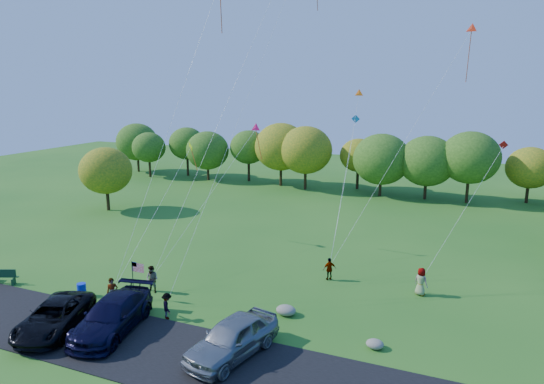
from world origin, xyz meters
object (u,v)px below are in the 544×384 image
Objects in this scene: flyer_a at (112,293)px; flyer_c at (167,306)px; flyer_d at (330,269)px; flyer_b at (152,279)px; trash_barrel at (82,290)px; flyer_e at (421,282)px; park_bench at (3,276)px; minivan_navy at (112,315)px; minivan_silver at (232,338)px; minivan_dark at (54,317)px.

flyer_c is at bearing -43.60° from flyer_a.
flyer_b is at bearing -4.05° from flyer_d.
flyer_b is 2.15× the size of trash_barrel.
flyer_b is at bearing 27.49° from flyer_a.
flyer_c reaches higher than trash_barrel.
flyer_e is 0.99× the size of park_bench.
minivan_navy is 14.86m from flyer_d.
flyer_e is (16.45, 6.40, 0.02)m from flyer_b.
minivan_silver reaches higher than flyer_a.
flyer_d is at bearing -3.93° from flyer_a.
trash_barrel is (-6.99, 0.52, -0.37)m from flyer_c.
trash_barrel is (-2.03, 4.15, -0.44)m from minivan_dark.
minivan_navy is 3.47× the size of flyer_b.
minivan_navy is 7.32m from minivan_silver.
minivan_silver is 3.04× the size of park_bench.
park_bench is (-20.66, -9.29, -0.24)m from flyer_d.
park_bench is at bearing 136.47° from flyer_a.
minivan_dark is 3.59× the size of flyer_d.
minivan_dark reaches higher than flyer_c.
flyer_a is 2.23× the size of trash_barrel.
minivan_dark is 4.64m from trash_barrel.
trash_barrel is at bearing -4.89° from flyer_d.
minivan_navy reaches higher than flyer_c.
flyer_e is at bearing -4.10° from park_bench.
flyer_a is at bearing 44.06° from flyer_c.
flyer_d is at bearing 31.69° from trash_barrel.
flyer_d is at bearing 33.27° from flyer_b.
flyer_a is 19.64m from flyer_e.
minivan_navy is at bearing 2.07° from minivan_dark.
flyer_c is at bearing -41.20° from flyer_b.
flyer_e is (17.39, 9.14, -0.02)m from flyer_a.
flyer_d is (1.80, 11.44, -0.23)m from minivan_silver.
flyer_a reaches higher than flyer_b.
minivan_dark reaches higher than flyer_d.
park_bench is (-8.50, 3.62, -0.29)m from minivan_dark.
flyer_d is at bearing 94.18° from minivan_silver.
minivan_navy is at bearing 63.54° from flyer_e.
flyer_d is at bearing -83.75° from flyer_c.
park_bench is (-10.41, -2.75, -0.34)m from flyer_b.
minivan_dark is 3.07× the size of flyer_a.
flyer_b is 4.55m from trash_barrel.
minivan_navy is 3.91× the size of flyer_d.
flyer_e is at bearing 15.90° from minivan_dark.
minivan_dark is at bearing 61.21° from flyer_e.
flyer_c is (-5.40, 2.16, -0.24)m from minivan_silver.
minivan_dark reaches higher than park_bench.
park_bench is (-9.47, -0.01, -0.37)m from flyer_a.
minivan_dark is 3.76m from flyer_a.
flyer_b is 1.13× the size of flyer_d.
flyer_c is 0.84× the size of park_bench.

